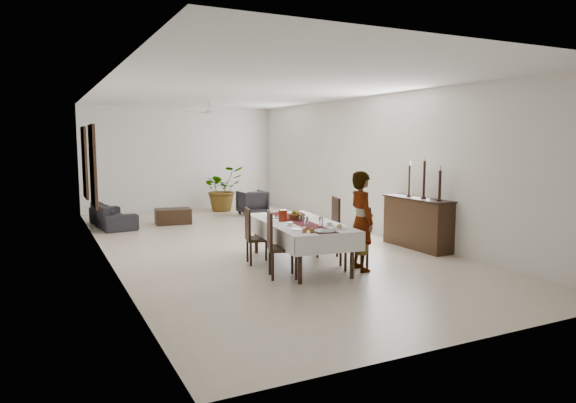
{
  "coord_description": "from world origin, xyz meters",
  "views": [
    {
      "loc": [
        -4.09,
        -9.93,
        2.18
      ],
      "look_at": [
        0.06,
        -1.48,
        1.05
      ],
      "focal_mm": 32.0,
      "sensor_mm": 36.0,
      "label": 1
    }
  ],
  "objects_px": {
    "dining_table_top": "(299,224)",
    "woman": "(362,221)",
    "red_pitcher": "(283,215)",
    "sofa": "(113,215)",
    "sideboard_body": "(417,224)"
  },
  "relations": [
    {
      "from": "dining_table_top",
      "to": "woman",
      "type": "xyz_separation_m",
      "value": [
        0.76,
        -0.8,
        0.11
      ]
    },
    {
      "from": "dining_table_top",
      "to": "red_pitcher",
      "type": "relative_size",
      "value": 12.0
    },
    {
      "from": "red_pitcher",
      "to": "woman",
      "type": "height_order",
      "value": "woman"
    },
    {
      "from": "woman",
      "to": "sofa",
      "type": "relative_size",
      "value": 0.85
    },
    {
      "from": "red_pitcher",
      "to": "woman",
      "type": "distance_m",
      "value": 1.39
    },
    {
      "from": "dining_table_top",
      "to": "woman",
      "type": "bearing_deg",
      "value": -40.59
    },
    {
      "from": "dining_table_top",
      "to": "sideboard_body",
      "type": "bearing_deg",
      "value": 9.91
    },
    {
      "from": "red_pitcher",
      "to": "sideboard_body",
      "type": "height_order",
      "value": "sideboard_body"
    },
    {
      "from": "dining_table_top",
      "to": "woman",
      "type": "distance_m",
      "value": 1.1
    },
    {
      "from": "woman",
      "to": "dining_table_top",
      "type": "bearing_deg",
      "value": 51.98
    },
    {
      "from": "sofa",
      "to": "dining_table_top",
      "type": "bearing_deg",
      "value": -162.86
    },
    {
      "from": "woman",
      "to": "sofa",
      "type": "distance_m",
      "value": 7.19
    },
    {
      "from": "dining_table_top",
      "to": "sofa",
      "type": "xyz_separation_m",
      "value": [
        -2.4,
        5.64,
        -0.44
      ]
    },
    {
      "from": "red_pitcher",
      "to": "sofa",
      "type": "bearing_deg",
      "value": 111.61
    },
    {
      "from": "dining_table_top",
      "to": "red_pitcher",
      "type": "bearing_deg",
      "value": 149.04
    }
  ]
}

